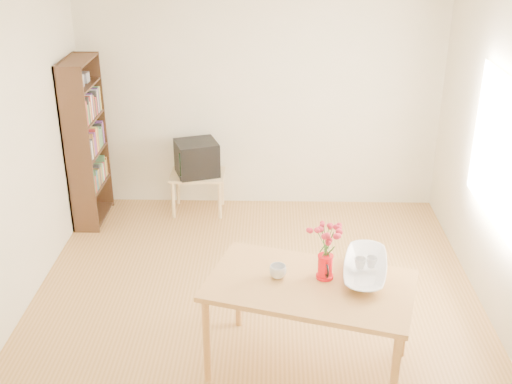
{
  "coord_description": "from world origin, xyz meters",
  "views": [
    {
      "loc": [
        0.12,
        -4.64,
        3.24
      ],
      "look_at": [
        0.0,
        0.3,
        1.0
      ],
      "focal_mm": 45.0,
      "sensor_mm": 36.0,
      "label": 1
    }
  ],
  "objects_px": {
    "mug": "(278,271)",
    "television": "(197,157)",
    "bowl": "(367,246)",
    "pitcher": "(325,267)",
    "table": "(310,292)"
  },
  "relations": [
    {
      "from": "pitcher",
      "to": "mug",
      "type": "bearing_deg",
      "value": 174.48
    },
    {
      "from": "table",
      "to": "television",
      "type": "distance_m",
      "value": 2.93
    },
    {
      "from": "table",
      "to": "television",
      "type": "xyz_separation_m",
      "value": [
        -1.11,
        2.71,
        -0.02
      ]
    },
    {
      "from": "television",
      "to": "table",
      "type": "bearing_deg",
      "value": -87.19
    },
    {
      "from": "bowl",
      "to": "pitcher",
      "type": "bearing_deg",
      "value": -165.8
    },
    {
      "from": "television",
      "to": "pitcher",
      "type": "bearing_deg",
      "value": -84.6
    },
    {
      "from": "pitcher",
      "to": "mug",
      "type": "relative_size",
      "value": 1.62
    },
    {
      "from": "bowl",
      "to": "television",
      "type": "distance_m",
      "value": 2.99
    },
    {
      "from": "table",
      "to": "pitcher",
      "type": "xyz_separation_m",
      "value": [
        0.11,
        0.08,
        0.16
      ]
    },
    {
      "from": "mug",
      "to": "bowl",
      "type": "relative_size",
      "value": 0.27
    },
    {
      "from": "table",
      "to": "bowl",
      "type": "height_order",
      "value": "bowl"
    },
    {
      "from": "mug",
      "to": "television",
      "type": "height_order",
      "value": "mug"
    },
    {
      "from": "table",
      "to": "pitcher",
      "type": "height_order",
      "value": "pitcher"
    },
    {
      "from": "bowl",
      "to": "table",
      "type": "bearing_deg",
      "value": -159.1
    },
    {
      "from": "bowl",
      "to": "television",
      "type": "xyz_separation_m",
      "value": [
        -1.52,
        2.55,
        -0.32
      ]
    }
  ]
}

